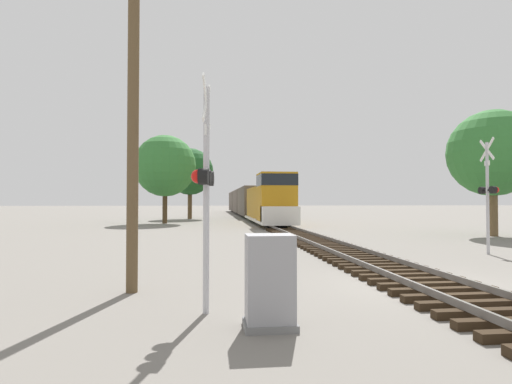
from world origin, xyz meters
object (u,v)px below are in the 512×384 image
(crossing_signal_far, at_px, (488,191))
(relay_cabinet, at_px, (270,282))
(crossing_signal_near, at_px, (205,181))
(utility_pole, at_px, (133,97))
(freight_train, at_px, (247,202))
(tree_far_right, at_px, (493,153))
(tree_mid_background, at_px, (165,166))
(tree_deep_background, at_px, (190,172))

(crossing_signal_far, distance_m, relay_cabinet, 13.27)
(crossing_signal_near, distance_m, utility_pole, 3.34)
(freight_train, bearing_deg, tree_far_right, -71.92)
(crossing_signal_near, bearing_deg, utility_pole, -130.81)
(crossing_signal_near, bearing_deg, tree_far_right, 138.62)
(tree_far_right, bearing_deg, relay_cabinet, -135.37)
(utility_pole, bearing_deg, crossing_signal_near, -48.58)
(crossing_signal_far, height_order, tree_mid_background, tree_mid_background)
(tree_far_right, bearing_deg, utility_pole, -145.60)
(crossing_signal_near, xyz_separation_m, tree_deep_background, (-2.49, 41.93, 3.28))
(utility_pole, xyz_separation_m, tree_mid_background, (-2.65, 29.99, 1.00))
(crossing_signal_far, bearing_deg, freight_train, 10.52)
(tree_far_right, height_order, tree_deep_background, tree_deep_background)
(freight_train, relative_size, tree_deep_background, 6.89)
(crossing_signal_far, height_order, utility_pole, utility_pole)
(crossing_signal_far, relative_size, tree_far_right, 0.60)
(tree_deep_background, bearing_deg, relay_cabinet, -85.21)
(crossing_signal_far, bearing_deg, utility_pole, 115.25)
(utility_pole, distance_m, tree_far_right, 23.25)
(tree_far_right, xyz_separation_m, tree_mid_background, (-21.83, 16.86, 0.49))
(tree_mid_background, bearing_deg, relay_cabinet, -80.56)
(tree_deep_background, bearing_deg, tree_far_right, -53.38)
(relay_cabinet, bearing_deg, tree_far_right, 44.63)
(relay_cabinet, distance_m, tree_far_right, 23.37)
(freight_train, relative_size, crossing_signal_far, 12.73)
(freight_train, distance_m, crossing_signal_far, 45.02)
(tree_mid_background, bearing_deg, utility_pole, -84.96)
(crossing_signal_far, bearing_deg, tree_mid_background, 35.46)
(crossing_signal_near, xyz_separation_m, tree_mid_background, (-4.37, 31.95, 3.09))
(utility_pole, xyz_separation_m, tree_deep_background, (-0.76, 39.97, 1.19))
(relay_cabinet, distance_m, tree_deep_background, 43.42)
(crossing_signal_near, relative_size, tree_far_right, 0.58)
(crossing_signal_near, xyz_separation_m, utility_pole, (-1.73, 1.96, 2.09))
(relay_cabinet, relative_size, tree_deep_background, 0.18)
(crossing_signal_far, relative_size, tree_deep_background, 0.54)
(freight_train, height_order, tree_mid_background, tree_mid_background)
(tree_deep_background, bearing_deg, crossing_signal_near, -86.60)
(freight_train, distance_m, tree_mid_background, 22.52)
(crossing_signal_near, distance_m, tree_far_right, 23.22)
(utility_pole, height_order, tree_far_right, utility_pole)
(crossing_signal_near, xyz_separation_m, relay_cabinet, (1.11, -1.04, -1.75))
(crossing_signal_far, height_order, tree_deep_background, tree_deep_background)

